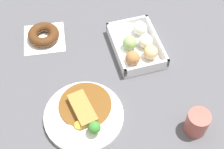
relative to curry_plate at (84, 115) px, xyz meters
name	(u,v)px	position (x,y,z in m)	size (l,w,h in m)	color
ground_plane	(107,80)	(0.11, -0.10, -0.01)	(1.60, 1.60, 0.00)	#4C4C51
curry_plate	(84,115)	(0.00, 0.00, 0.00)	(0.23, 0.23, 0.07)	white
donut_box	(138,46)	(0.20, -0.23, 0.01)	(0.21, 0.15, 0.06)	white
chocolate_ring_donut	(44,35)	(0.34, 0.06, 0.00)	(0.15, 0.15, 0.04)	white
coffee_mug	(197,123)	(-0.12, -0.29, 0.02)	(0.06, 0.06, 0.08)	#9E4C42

